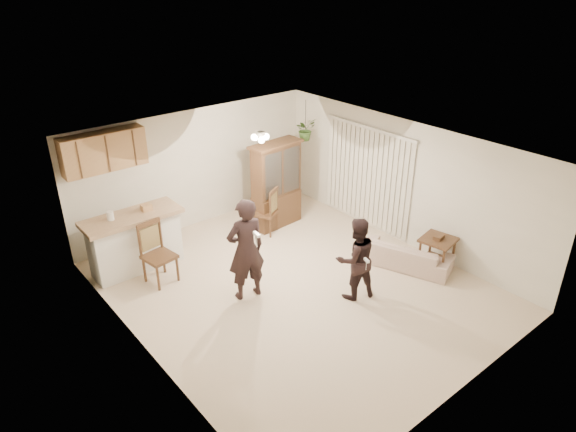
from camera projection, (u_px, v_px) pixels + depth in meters
floor at (295, 286)px, 9.03m from camera, size 6.50×6.50×0.00m
ceiling at (297, 152)px, 7.91m from camera, size 5.50×6.50×0.02m
wall_back at (195, 169)px, 10.72m from camera, size 5.50×0.02×2.50m
wall_front at (469, 318)px, 6.23m from camera, size 5.50×0.02×2.50m
wall_left at (140, 283)px, 6.90m from camera, size 0.02×6.50×2.50m
wall_right at (403, 183)px, 10.04m from camera, size 0.02×6.50×2.50m
breakfast_bar at (136, 244)px, 9.37m from camera, size 1.60×0.55×1.00m
bar_top at (131, 217)px, 9.13m from camera, size 1.75×0.70×0.08m
upper_cabinets at (104, 151)px, 9.13m from camera, size 1.50×0.34×0.70m
vertical_blinds at (367, 177)px, 10.70m from camera, size 0.06×2.30×2.10m
ceiling_fixture at (261, 137)px, 8.90m from camera, size 0.36×0.36×0.20m
hanging_plant at (305, 129)px, 11.17m from camera, size 0.43×0.37×0.48m
plant_cord at (306, 115)px, 11.03m from camera, size 0.01×0.01×0.65m
sofa at (407, 249)px, 9.48m from camera, size 1.36×2.01×0.73m
adult at (246, 250)px, 8.39m from camera, size 0.72×0.54×1.80m
child at (355, 262)px, 8.49m from camera, size 0.78×0.69×1.35m
china_hutch at (276, 185)px, 10.78m from camera, size 1.20×0.53×1.84m
side_table at (436, 253)px, 9.42m from camera, size 0.67×0.67×0.70m
chair_bar at (161, 266)px, 9.05m from camera, size 0.56×0.56×1.12m
chair_hutch_left at (167, 242)px, 9.92m from camera, size 0.59×0.59×0.95m
chair_hutch_right at (266, 220)px, 10.73m from camera, size 0.61×0.61×1.01m
controller_adult at (257, 234)px, 7.85m from camera, size 0.07×0.16×0.05m
controller_child at (367, 260)px, 8.10m from camera, size 0.08×0.13×0.04m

